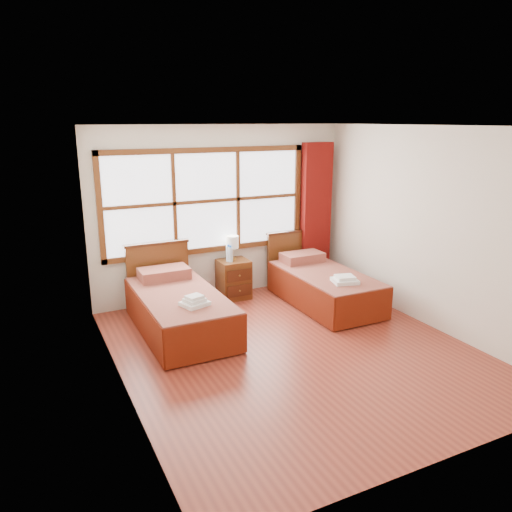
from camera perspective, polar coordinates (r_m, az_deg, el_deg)
name	(u,v)px	position (r m, az deg, el deg)	size (l,w,h in m)	color
floor	(295,350)	(6.08, 4.45, -10.70)	(4.50, 4.50, 0.00)	maroon
ceiling	(300,126)	(5.47, 5.03, 14.59)	(4.50, 4.50, 0.00)	white
wall_back	(222,213)	(7.61, -3.95, 4.97)	(4.00, 4.00, 0.00)	silver
wall_left	(117,267)	(4.96, -15.62, -1.25)	(4.50, 4.50, 0.00)	silver
wall_right	(430,229)	(6.86, 19.29, 2.98)	(4.50, 4.50, 0.00)	silver
window	(207,201)	(7.46, -5.65, 6.27)	(3.16, 0.06, 1.56)	white
curtain	(316,214)	(8.24, 6.83, 4.78)	(0.50, 0.16, 2.30)	#690E0A
bed_left	(179,308)	(6.59, -8.84, -5.92)	(1.00, 2.02, 0.97)	#3D1B0C
bed_right	(323,285)	(7.50, 7.63, -3.32)	(0.96, 1.98, 0.93)	#3D1B0C
nightstand	(234,279)	(7.66, -2.55, -2.66)	(0.45, 0.45, 0.60)	#5A2F13
towels_left	(195,301)	(6.01, -7.03, -5.18)	(0.36, 0.34, 0.13)	white
towels_right	(345,280)	(6.98, 10.12, -2.68)	(0.39, 0.36, 0.10)	white
lamp	(232,243)	(7.57, -2.73, 1.52)	(0.19, 0.19, 0.37)	gold
bottle_near	(228,254)	(7.49, -3.18, 0.27)	(0.07, 0.07, 0.26)	silver
bottle_far	(231,254)	(7.47, -2.92, 0.18)	(0.07, 0.07, 0.25)	silver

